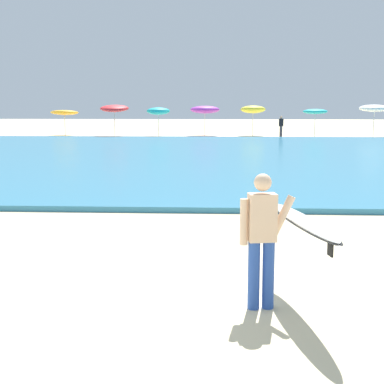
{
  "coord_description": "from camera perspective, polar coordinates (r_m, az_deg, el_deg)",
  "views": [
    {
      "loc": [
        2.33,
        -6.98,
        2.6
      ],
      "look_at": [
        1.85,
        2.57,
        1.1
      ],
      "focal_mm": 53.89,
      "sensor_mm": 36.0,
      "label": 1
    }
  ],
  "objects": [
    {
      "name": "surfer_with_board",
      "position": [
        7.3,
        8.88,
        -3.58
      ],
      "size": [
        1.16,
        2.65,
        1.73
      ],
      "color": "#284CA3",
      "rests_on": "ground"
    },
    {
      "name": "beachgoer_near_row_left",
      "position": [
        42.73,
        8.8,
        6.46
      ],
      "size": [
        0.32,
        0.2,
        1.58
      ],
      "color": "#383842",
      "rests_on": "ground"
    },
    {
      "name": "beach_umbrella_2",
      "position": [
        43.2,
        -3.36,
        8.0
      ],
      "size": [
        1.72,
        1.73,
        2.2
      ],
      "color": "beige",
      "rests_on": "ground"
    },
    {
      "name": "beach_umbrella_5",
      "position": [
        44.17,
        12.1,
        7.79
      ],
      "size": [
        1.81,
        1.82,
        2.1
      ],
      "color": "beige",
      "rests_on": "ground"
    },
    {
      "name": "beach_umbrella_6",
      "position": [
        44.92,
        17.6,
        7.9
      ],
      "size": [
        2.23,
        2.24,
        2.4
      ],
      "color": "beige",
      "rests_on": "ground"
    },
    {
      "name": "beach_umbrella_4",
      "position": [
        45.19,
        6.06,
        8.13
      ],
      "size": [
        1.93,
        1.97,
        2.37
      ],
      "color": "beige",
      "rests_on": "ground"
    },
    {
      "name": "ground_plane",
      "position": [
        7.81,
        -14.95,
        -10.85
      ],
      "size": [
        160.0,
        160.0,
        0.0
      ],
      "primitive_type": "plane",
      "color": "beige"
    },
    {
      "name": "beach_umbrella_1",
      "position": [
        43.25,
        -7.69,
        8.2
      ],
      "size": [
        2.1,
        2.14,
        2.45
      ],
      "color": "beige",
      "rests_on": "ground"
    },
    {
      "name": "beach_umbrella_0",
      "position": [
        46.29,
        -12.5,
        7.69
      ],
      "size": [
        2.14,
        2.16,
        2.03
      ],
      "color": "beige",
      "rests_on": "ground"
    },
    {
      "name": "beach_umbrella_3",
      "position": [
        45.14,
        1.29,
        8.15
      ],
      "size": [
        2.28,
        2.29,
        2.32
      ],
      "color": "beige",
      "rests_on": "ground"
    },
    {
      "name": "sea",
      "position": [
        27.53,
        -1.98,
        3.64
      ],
      "size": [
        120.0,
        28.0,
        0.14
      ],
      "primitive_type": "cube",
      "color": "teal",
      "rests_on": "ground"
    }
  ]
}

